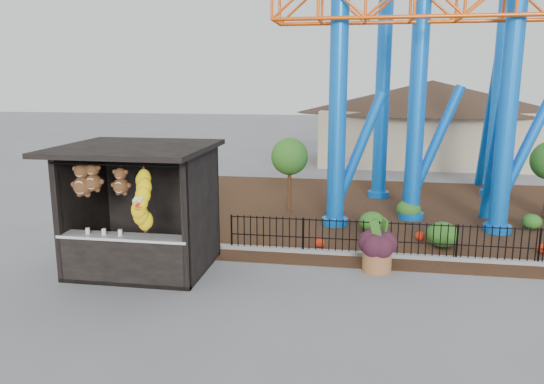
% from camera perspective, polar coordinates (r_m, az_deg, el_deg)
% --- Properties ---
extents(ground, '(120.00, 120.00, 0.00)m').
position_cam_1_polar(ground, '(11.93, -2.17, -10.91)').
color(ground, slate).
rests_on(ground, ground).
extents(mulch_bed, '(18.00, 12.00, 0.02)m').
position_cam_1_polar(mulch_bed, '(19.39, 14.47, -2.20)').
color(mulch_bed, '#331E11').
rests_on(mulch_bed, ground).
extents(curb, '(18.00, 0.18, 0.12)m').
position_cam_1_polar(curb, '(14.59, 16.04, -6.78)').
color(curb, gray).
rests_on(curb, ground).
extents(prize_booth, '(3.50, 3.40, 3.12)m').
position_cam_1_polar(prize_booth, '(13.18, -14.19, -2.09)').
color(prize_booth, black).
rests_on(prize_booth, ground).
extents(picket_fence, '(12.20, 0.06, 1.00)m').
position_cam_1_polar(picket_fence, '(14.60, 19.66, -5.20)').
color(picket_fence, black).
rests_on(picket_fence, ground).
extents(roller_coaster, '(11.00, 6.37, 10.82)m').
position_cam_1_polar(roller_coaster, '(19.27, 18.92, 16.75)').
color(roller_coaster, blue).
rests_on(roller_coaster, ground).
extents(terracotta_planter, '(0.81, 0.81, 0.61)m').
position_cam_1_polar(terracotta_planter, '(13.42, 11.22, -7.09)').
color(terracotta_planter, '#955C36').
rests_on(terracotta_planter, ground).
extents(planter_foliage, '(0.70, 0.70, 0.64)m').
position_cam_1_polar(planter_foliage, '(13.23, 11.33, -4.54)').
color(planter_foliage, black).
rests_on(planter_foliage, terracotta_planter).
extents(potted_plant, '(1.07, 1.02, 0.94)m').
position_cam_1_polar(potted_plant, '(13.81, 11.90, -5.84)').
color(potted_plant, '#2A5619').
rests_on(potted_plant, ground).
extents(landscaping, '(7.94, 4.24, 0.71)m').
position_cam_1_polar(landscaping, '(16.98, 17.21, -3.27)').
color(landscaping, '#2A5F1C').
rests_on(landscaping, mulch_bed).
extents(pavilion, '(15.00, 15.00, 4.80)m').
position_cam_1_polar(pavilion, '(31.01, 16.73, 8.60)').
color(pavilion, '#BFAD8C').
rests_on(pavilion, ground).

